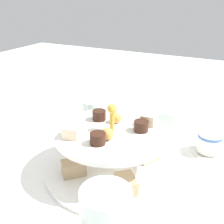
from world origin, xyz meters
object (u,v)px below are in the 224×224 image
water_glass_short_left (169,122)px  teacup_with_saucer (209,144)px  water_glass_mid_back (92,115)px  tiered_serving_stand (112,153)px

water_glass_short_left → teacup_with_saucer: 0.13m
water_glass_short_left → teacup_with_saucer: (-0.12, 0.06, -0.01)m
water_glass_mid_back → teacup_with_saucer: bearing=-177.5°
tiered_serving_stand → teacup_with_saucer: tiered_serving_stand is taller
water_glass_mid_back → tiered_serving_stand: bearing=132.1°
tiered_serving_stand → water_glass_mid_back: 0.21m
teacup_with_saucer → water_glass_mid_back: water_glass_mid_back is taller
water_glass_short_left → teacup_with_saucer: water_glass_short_left is taller
tiered_serving_stand → water_glass_short_left: (-0.06, -0.22, -0.01)m
tiered_serving_stand → water_glass_short_left: bearing=-105.3°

